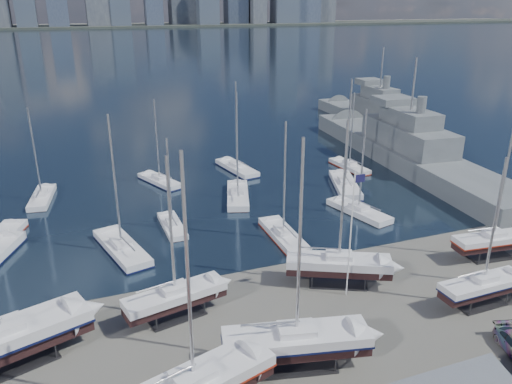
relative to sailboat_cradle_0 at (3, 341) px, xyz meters
name	(u,v)px	position (x,y,z in m)	size (l,w,h in m)	color
ground	(312,323)	(22.94, -3.06, -2.25)	(1400.00, 1400.00, 0.00)	#605E59
water	(89,46)	(22.94, 306.94, -2.40)	(1400.00, 600.00, 0.40)	#192E3B
far_shore	(74,27)	(22.94, 566.94, -1.15)	(1400.00, 80.00, 2.20)	#2D332D
sailboat_cradle_0	(3,341)	(0.00, 0.00, 0.00)	(12.61, 7.11, 19.38)	#2D2D33
sailboat_cradle_2	(175,297)	(12.69, 1.70, -0.27)	(8.85, 4.12, 14.10)	#2D2D33
sailboat_cradle_3	(296,341)	(19.49, -7.21, -0.12)	(10.97, 5.20, 17.01)	#2D2D33
sailboat_cradle_4	(339,264)	(27.93, 1.65, -0.19)	(9.76, 6.62, 15.63)	#2D2D33
sailboat_cradle_5	(483,285)	(37.81, -5.81, -0.31)	(8.20, 2.45, 13.39)	#2D2D33
sailboat_cradle_6	(493,241)	(45.22, 0.61, -0.30)	(8.53, 3.21, 13.66)	#2D2D33
sailboat_moored_2	(42,198)	(1.58, 34.13, -1.92)	(3.59, 8.89, 13.04)	black
sailboat_moored_3	(122,249)	(9.79, 15.26, -1.94)	(5.27, 10.70, 15.41)	black
sailboat_moored_4	(172,226)	(15.95, 19.17, -1.92)	(2.18, 7.52, 11.32)	black
sailboat_moored_5	(160,182)	(17.48, 35.30, -1.94)	(5.44, 8.85, 12.82)	black
sailboat_moored_6	(283,237)	(26.98, 12.11, -1.94)	(2.78, 9.36, 13.92)	black
sailboat_moored_7	(238,196)	(26.17, 25.54, -1.92)	(5.67, 10.28, 14.95)	black
sailboat_moored_8	(237,169)	(29.86, 36.89, -1.94)	(4.42, 10.04, 14.51)	black
sailboat_moored_9	(359,212)	(38.53, 15.21, -1.92)	(4.62, 9.50, 13.83)	black
sailboat_moored_10	(345,186)	(41.71, 24.01, -1.94)	(6.44, 11.11, 16.04)	black
sailboat_moored_11	(349,167)	(46.93, 31.60, -1.94)	(3.05, 8.58, 12.58)	black
naval_ship_east	(406,153)	(57.01, 30.92, -0.57)	(12.74, 53.49, 18.77)	slate
naval_ship_west	(377,119)	(67.48, 54.98, -0.58)	(8.00, 43.17, 17.87)	slate
flagpole	(352,227)	(27.81, -0.30, 4.43)	(1.03, 0.12, 11.63)	white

